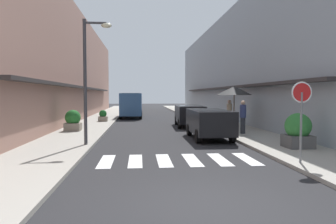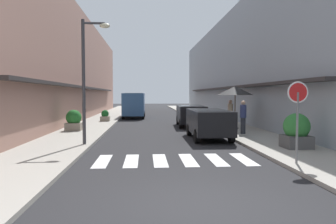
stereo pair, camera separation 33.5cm
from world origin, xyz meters
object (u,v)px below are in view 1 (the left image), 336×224
parked_car_near (209,121)px  pedestrian_walking_far (243,116)px  delivery_van (131,103)px  planter_corner (298,131)px  planter_far (103,116)px  pedestrian_walking_near (229,113)px  parked_car_mid (189,113)px  street_lamp (90,68)px  round_street_sign (302,101)px  planter_midblock (73,121)px  cafe_umbrella (234,91)px

parked_car_near → pedestrian_walking_far: size_ratio=2.39×
parked_car_near → delivery_van: delivery_van is taller
planter_corner → planter_far: size_ratio=1.54×
pedestrian_walking_far → parked_car_near: bearing=-178.3°
parked_car_near → pedestrian_walking_near: 4.66m
parked_car_mid → street_lamp: size_ratio=0.83×
street_lamp → pedestrian_walking_far: 8.52m
delivery_van → round_street_sign: size_ratio=2.19×
planter_corner → planter_far: (-9.09, 13.73, -0.26)m
planter_midblock → cafe_umbrella: bearing=2.9°
parked_car_mid → cafe_umbrella: size_ratio=1.66×
delivery_van → planter_far: bearing=-112.3°
delivery_van → pedestrian_walking_near: (6.39, -11.15, -0.35)m
street_lamp → pedestrian_walking_near: size_ratio=2.95×
parked_car_mid → pedestrian_walking_near: size_ratio=2.46×
parked_car_near → planter_midblock: 8.05m
delivery_van → planter_midblock: size_ratio=4.48×
planter_corner → pedestrian_walking_near: 7.79m
planter_midblock → planter_far: (0.98, 6.74, -0.18)m
parked_car_mid → delivery_van: delivery_van is taller
planter_far → pedestrian_walking_near: pedestrian_walking_near is taller
parked_car_mid → round_street_sign: bearing=-83.5°
cafe_umbrella → delivery_van: bearing=120.0°
street_lamp → pedestrian_walking_far: bearing=22.5°
street_lamp → planter_far: (-0.81, 12.14, -2.79)m
delivery_van → street_lamp: (-1.31, -17.33, 1.91)m
cafe_umbrella → pedestrian_walking_far: cafe_umbrella is taller
parked_car_mid → pedestrian_walking_far: pedestrian_walking_far is taller
parked_car_mid → pedestrian_walking_near: pedestrian_walking_near is taller
parked_car_near → planter_corner: planter_corner is taller
round_street_sign → planter_far: bearing=115.3°
parked_car_near → street_lamp: bearing=-159.6°
planter_midblock → delivery_van: bearing=75.4°
pedestrian_walking_near → street_lamp: bearing=-147.3°
street_lamp → pedestrian_walking_far: size_ratio=2.93×
street_lamp → cafe_umbrella: street_lamp is taller
planter_midblock → planter_far: planter_midblock is taller
delivery_van → cafe_umbrella: cafe_umbrella is taller
round_street_sign → planter_far: (-7.79, 16.47, -1.49)m
parked_car_mid → cafe_umbrella: bearing=-47.3°
pedestrian_walking_near → planter_corner: bearing=-91.8°
cafe_umbrella → planter_corner: cafe_umbrella is taller
pedestrian_walking_near → planter_far: bearing=139.0°
planter_corner → planter_midblock: size_ratio=1.13×
round_street_sign → cafe_umbrella: (0.93, 10.22, 0.43)m
pedestrian_walking_far → pedestrian_walking_near: bearing=62.1°
parked_car_mid → pedestrian_walking_far: size_ratio=2.44×
planter_corner → pedestrian_walking_far: pedestrian_walking_far is taller
parked_car_mid → planter_midblock: (-7.32, -3.08, -0.22)m
parked_car_near → round_street_sign: bearing=-77.2°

